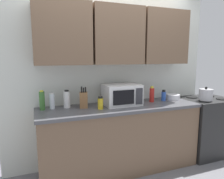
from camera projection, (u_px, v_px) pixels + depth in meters
name	position (u px, v px, depth m)	size (l,w,h in m)	color
wall_back_with_cabinets	(114.00, 55.00, 2.87)	(3.04, 0.38, 2.60)	silver
counter_run	(120.00, 138.00, 2.83)	(2.17, 0.63, 0.90)	brown
stove_range	(205.00, 126.00, 3.33)	(0.76, 0.64, 0.91)	black
kettle	(206.00, 95.00, 3.05)	(0.20, 0.20, 0.20)	#B2B2B7
microwave	(122.00, 95.00, 2.80)	(0.48, 0.37, 0.28)	silver
knife_block	(84.00, 100.00, 2.65)	(0.12, 0.14, 0.28)	brown
bottle_blue_cleaner	(164.00, 96.00, 3.07)	(0.07, 0.07, 0.16)	#2D56B7
bottle_green_oil	(42.00, 101.00, 2.54)	(0.07, 0.07, 0.24)	#386B2D
bottle_white_jar	(67.00, 99.00, 2.64)	(0.08, 0.08, 0.23)	white
bottle_red_sauce	(152.00, 95.00, 2.99)	(0.07, 0.07, 0.23)	red
bottle_clear_tall	(52.00, 101.00, 2.59)	(0.07, 0.07, 0.21)	silver
bottle_yellow_mustard	(100.00, 103.00, 2.58)	(0.07, 0.07, 0.16)	gold
bowl_ceramic_small	(173.00, 97.00, 3.17)	(0.21, 0.21, 0.08)	silver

